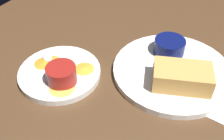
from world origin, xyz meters
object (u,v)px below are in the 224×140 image
object	(u,v)px
sandwich_half_near	(182,77)
spoon_by_gravy_ramekin	(50,60)
ramekin_dark_sauce	(169,46)
plate_chips_companion	(60,73)
ramekin_light_gravy	(61,74)
spoon_by_dark_ramekin	(172,66)
plate_sandwich_main	(172,71)

from	to	relation	value
sandwich_half_near	spoon_by_gravy_ramekin	bearing A→B (deg)	16.52
sandwich_half_near	ramekin_dark_sauce	world-z (taller)	sandwich_half_near
plate_chips_companion	ramekin_light_gravy	size ratio (longest dim) A/B	2.90
ramekin_light_gravy	ramekin_dark_sauce	bearing A→B (deg)	-126.27
sandwich_half_near	plate_chips_companion	size ratio (longest dim) A/B	0.74
spoon_by_dark_ramekin	plate_chips_companion	size ratio (longest dim) A/B	0.46
sandwich_half_near	spoon_by_gravy_ramekin	xyz separation A→B (cm)	(31.27, 9.28, -2.04)
ramekin_dark_sauce	ramekin_light_gravy	size ratio (longest dim) A/B	1.15
ramekin_dark_sauce	sandwich_half_near	bearing A→B (deg)	125.54
plate_sandwich_main	plate_chips_companion	world-z (taller)	same
plate_sandwich_main	plate_chips_companion	bearing A→B (deg)	32.61
plate_sandwich_main	plate_chips_companion	xyz separation A→B (cm)	(23.45, 15.00, 0.00)
sandwich_half_near	ramekin_dark_sauce	size ratio (longest dim) A/B	1.87
plate_sandwich_main	ramekin_dark_sauce	bearing A→B (deg)	-58.58
plate_chips_companion	ramekin_light_gravy	distance (cm)	5.00
plate_chips_companion	ramekin_dark_sauce	bearing A→B (deg)	-134.10
plate_sandwich_main	spoon_by_dark_ramekin	size ratio (longest dim) A/B	3.16
plate_sandwich_main	ramekin_light_gravy	distance (cm)	27.09
sandwich_half_near	spoon_by_dark_ramekin	size ratio (longest dim) A/B	1.61
ramekin_dark_sauce	ramekin_light_gravy	bearing A→B (deg)	53.73
sandwich_half_near	spoon_by_dark_ramekin	bearing A→B (deg)	-48.74
ramekin_dark_sauce	ramekin_light_gravy	world-z (taller)	ramekin_light_gravy
ramekin_light_gravy	spoon_by_gravy_ramekin	xyz separation A→B (cm)	(7.22, -3.99, -1.93)
plate_sandwich_main	sandwich_half_near	distance (cm)	6.43
plate_chips_companion	spoon_by_gravy_ramekin	world-z (taller)	spoon_by_gravy_ramekin
plate_chips_companion	spoon_by_gravy_ramekin	xyz separation A→B (cm)	(4.21, -1.48, 1.16)
spoon_by_dark_ramekin	ramekin_light_gravy	xyz separation A→B (cm)	(19.98, 17.90, 1.93)
plate_chips_companion	spoon_by_dark_ramekin	bearing A→B (deg)	-146.21
spoon_by_dark_ramekin	ramekin_dark_sauce	bearing A→B (deg)	-60.29
plate_sandwich_main	ramekin_dark_sauce	world-z (taller)	ramekin_dark_sauce
plate_sandwich_main	spoon_by_dark_ramekin	world-z (taller)	spoon_by_dark_ramekin
sandwich_half_near	plate_chips_companion	xyz separation A→B (cm)	(27.07, 10.75, -3.20)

